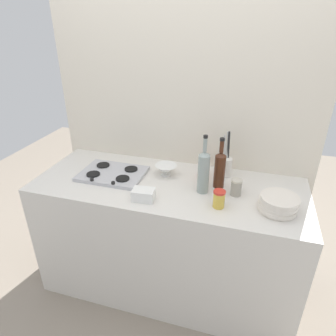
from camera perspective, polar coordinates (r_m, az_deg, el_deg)
ground_plane at (r=2.57m, az=0.00°, el=-20.73°), size 6.00×6.00×0.00m
counter_block at (r=2.26m, az=0.00°, el=-13.01°), size 1.80×0.70×0.90m
backsplash_panel at (r=2.22m, az=2.83°, el=7.85°), size 1.90×0.06×2.35m
stovetop_hob at (r=2.13m, az=-10.48°, el=-1.04°), size 0.44×0.32×0.04m
plate_stack at (r=1.82m, az=20.23°, el=-6.36°), size 0.22×0.22×0.10m
wine_bottle_leftmost at (r=1.94m, az=9.81°, el=-0.10°), size 0.07×0.07×0.34m
wine_bottle_mid_left at (r=1.86m, az=6.77°, el=-0.59°), size 0.07×0.07×0.38m
mixing_bowl at (r=2.09m, az=-0.40°, el=-0.32°), size 0.15×0.15×0.08m
butter_dish at (r=1.82m, az=-4.68°, el=-5.06°), size 0.14×0.10×0.07m
utensil_crock at (r=2.10m, az=10.89°, el=0.62°), size 0.08×0.09×0.32m
condiment_jar_front at (r=1.77m, az=9.65°, el=-5.80°), size 0.07×0.07×0.11m
condiment_jar_rear at (r=2.07m, az=6.80°, el=-0.62°), size 0.06×0.06×0.09m
condiment_jar_spare at (r=1.90m, az=12.84°, el=-3.59°), size 0.07×0.07×0.11m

